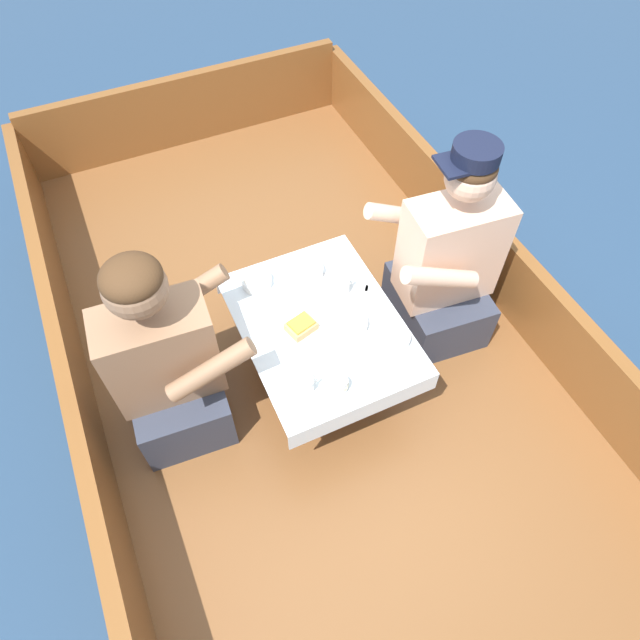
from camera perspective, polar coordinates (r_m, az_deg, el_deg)
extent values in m
plane|color=navy|center=(2.95, -0.96, -7.04)|extent=(60.00, 60.00, 0.00)
cube|color=brown|center=(2.80, -1.01, -5.28)|extent=(2.03, 3.66, 0.35)
cube|color=brown|center=(2.47, -22.67, -8.68)|extent=(0.06, 3.66, 0.37)
cube|color=brown|center=(2.89, 17.09, 5.70)|extent=(0.06, 3.66, 0.37)
cube|color=brown|center=(3.77, -13.05, 19.92)|extent=(1.91, 0.06, 0.43)
cylinder|color=#B2B2B7|center=(2.45, 0.00, -3.09)|extent=(0.07, 0.07, 0.36)
cube|color=brown|center=(2.29, 0.00, -0.49)|extent=(0.59, 0.78, 0.02)
cube|color=white|center=(2.28, 0.00, -0.33)|extent=(0.62, 0.81, 0.00)
cube|color=white|center=(2.14, 4.57, -9.08)|extent=(0.62, 0.00, 0.10)
cube|color=white|center=(2.56, -3.79, 5.59)|extent=(0.62, 0.00, 0.10)
cube|color=#333847|center=(2.45, -13.87, -7.56)|extent=(0.39, 0.46, 0.26)
cube|color=#936B4C|center=(2.17, -15.62, -3.11)|extent=(0.41, 0.25, 0.43)
sphere|color=#936B4C|center=(1.89, -18.05, 3.11)|extent=(0.21, 0.21, 0.21)
ellipsoid|color=#472D19|center=(1.85, -18.42, 4.05)|extent=(0.20, 0.20, 0.12)
cylinder|color=#936B4C|center=(2.23, -13.07, 2.51)|extent=(0.34, 0.09, 0.21)
cylinder|color=#936B4C|center=(2.01, -10.84, -4.93)|extent=(0.34, 0.09, 0.21)
cube|color=#333847|center=(2.71, 11.55, 1.50)|extent=(0.40, 0.47, 0.26)
cube|color=beige|center=(2.44, 12.95, 6.85)|extent=(0.42, 0.26, 0.48)
sphere|color=beige|center=(2.18, 14.82, 13.76)|extent=(0.19, 0.19, 0.19)
ellipsoid|color=#472D19|center=(2.16, 15.06, 14.63)|extent=(0.18, 0.18, 0.10)
cylinder|color=beige|center=(2.22, 11.95, 4.20)|extent=(0.34, 0.10, 0.21)
cylinder|color=beige|center=(2.43, 8.15, 10.32)|extent=(0.34, 0.10, 0.21)
cylinder|color=black|center=(2.12, 15.40, 15.85)|extent=(0.18, 0.18, 0.06)
cube|color=black|center=(2.10, 13.15, 14.88)|extent=(0.11, 0.14, 0.01)
cylinder|color=white|center=(2.26, -1.88, -1.01)|extent=(0.17, 0.17, 0.01)
cylinder|color=white|center=(2.18, 1.47, -3.83)|extent=(0.17, 0.17, 0.01)
cube|color=tan|center=(2.24, -1.90, -0.67)|extent=(0.13, 0.11, 0.04)
cube|color=gold|center=(2.22, -1.92, -0.30)|extent=(0.10, 0.09, 0.01)
cylinder|color=white|center=(2.43, -1.35, 4.97)|extent=(0.14, 0.14, 0.04)
cylinder|color=beige|center=(2.42, -1.36, 5.13)|extent=(0.12, 0.12, 0.02)
cylinder|color=white|center=(2.26, 3.21, -0.35)|extent=(0.13, 0.13, 0.04)
cylinder|color=beige|center=(2.25, 3.22, -0.20)|extent=(0.10, 0.10, 0.02)
cylinder|color=white|center=(2.23, 7.59, -1.87)|extent=(0.11, 0.11, 0.04)
cylinder|color=beige|center=(2.22, 7.62, -1.73)|extent=(0.09, 0.09, 0.02)
cylinder|color=white|center=(2.41, -6.37, 3.88)|extent=(0.13, 0.13, 0.04)
cylinder|color=beige|center=(2.40, -6.39, 4.03)|extent=(0.10, 0.10, 0.02)
cylinder|color=white|center=(2.09, -1.54, -6.47)|extent=(0.07, 0.07, 0.07)
torus|color=white|center=(2.09, -0.44, -6.00)|extent=(0.04, 0.01, 0.04)
cylinder|color=#3D2314|center=(2.07, -1.56, -6.20)|extent=(0.06, 0.06, 0.01)
cylinder|color=white|center=(2.36, 2.03, 3.56)|extent=(0.07, 0.07, 0.07)
torus|color=white|center=(2.37, 3.05, 3.97)|extent=(0.04, 0.01, 0.04)
cylinder|color=#3D2314|center=(2.35, 2.04, 3.88)|extent=(0.06, 0.06, 0.01)
cylinder|color=silver|center=(2.10, 1.96, -6.43)|extent=(0.06, 0.06, 0.05)
cylinder|color=beige|center=(2.10, 1.96, -6.43)|extent=(0.07, 0.07, 0.03)
cube|color=silver|center=(2.36, -3.27, 2.17)|extent=(0.17, 0.03, 0.00)
ellipsoid|color=silver|center=(2.38, -1.78, 2.86)|extent=(0.04, 0.02, 0.01)
cube|color=silver|center=(2.49, 0.58, 5.93)|extent=(0.11, 0.15, 0.00)
ellipsoid|color=silver|center=(2.51, -0.80, 6.57)|extent=(0.04, 0.02, 0.01)
cube|color=silver|center=(2.35, 4.41, 1.90)|extent=(0.11, 0.14, 0.00)
cube|color=silver|center=(2.40, 4.69, 3.18)|extent=(0.04, 0.04, 0.00)
cube|color=silver|center=(2.45, 2.07, 4.81)|extent=(0.17, 0.05, 0.00)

